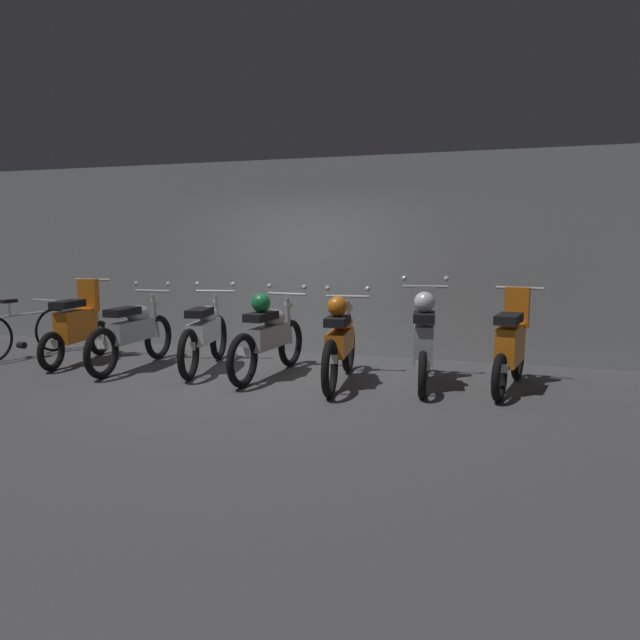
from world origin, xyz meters
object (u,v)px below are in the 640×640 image
object	(u,v)px
motorbike_slot_1	(133,332)
bicycle	(24,333)
motorbike_slot_5	(424,339)
motorbike_slot_6	(511,345)
motorbike_slot_2	(205,333)
motorbike_slot_0	(78,326)
motorbike_slot_3	(269,335)
motorbike_slot_4	(340,341)

from	to	relation	value
motorbike_slot_1	bicycle	bearing A→B (deg)	175.18
motorbike_slot_5	motorbike_slot_6	size ratio (longest dim) A/B	1.01
motorbike_slot_2	motorbike_slot_6	bearing A→B (deg)	0.34
motorbike_slot_0	motorbike_slot_5	world-z (taller)	motorbike_slot_5
motorbike_slot_3	motorbike_slot_0	bearing A→B (deg)	179.42
motorbike_slot_0	motorbike_slot_1	distance (m)	0.99
motorbike_slot_5	bicycle	xyz separation A→B (m)	(-5.93, 0.03, -0.21)
motorbike_slot_4	motorbike_slot_0	bearing A→B (deg)	177.80
motorbike_slot_1	motorbike_slot_5	bearing A→B (deg)	2.04
motorbike_slot_2	motorbike_slot_5	bearing A→B (deg)	-1.68
motorbike_slot_3	motorbike_slot_5	world-z (taller)	motorbike_slot_5
motorbike_slot_0	bicycle	bearing A→B (deg)	176.30
motorbike_slot_2	motorbike_slot_3	size ratio (longest dim) A/B	0.99
motorbike_slot_2	motorbike_slot_6	xyz separation A→B (m)	(3.93, 0.02, 0.03)
motorbike_slot_4	motorbike_slot_6	bearing A→B (deg)	8.59
motorbike_slot_2	motorbike_slot_6	world-z (taller)	motorbike_slot_6
motorbike_slot_4	motorbike_slot_5	size ratio (longest dim) A/B	1.16
motorbike_slot_3	motorbike_slot_6	size ratio (longest dim) A/B	1.17
motorbike_slot_0	motorbike_slot_1	size ratio (longest dim) A/B	0.86
bicycle	motorbike_slot_5	bearing A→B (deg)	-0.29
motorbike_slot_0	bicycle	size ratio (longest dim) A/B	0.98
motorbike_slot_3	bicycle	size ratio (longest dim) A/B	1.14
motorbike_slot_3	motorbike_slot_4	bearing A→B (deg)	-7.06
motorbike_slot_2	motorbike_slot_4	distance (m)	1.98
motorbike_slot_4	bicycle	distance (m)	4.96
motorbike_slot_0	motorbike_slot_4	world-z (taller)	motorbike_slot_0
motorbike_slot_4	motorbike_slot_5	xyz separation A→B (m)	(0.98, 0.19, 0.04)
motorbike_slot_0	motorbike_slot_6	world-z (taller)	same
motorbike_slot_4	bicycle	world-z (taller)	motorbike_slot_4
motorbike_slot_0	motorbike_slot_6	xyz separation A→B (m)	(5.89, 0.15, 0.00)
motorbike_slot_4	motorbike_slot_5	distance (m)	1.00
motorbike_slot_5	bicycle	world-z (taller)	motorbike_slot_5
bicycle	motorbike_slot_0	bearing A→B (deg)	-3.70
motorbike_slot_6	bicycle	bearing A→B (deg)	-179.34
motorbike_slot_3	motorbike_slot_6	xyz separation A→B (m)	(2.95, 0.18, -0.00)
motorbike_slot_1	motorbike_slot_0	bearing A→B (deg)	174.02
motorbike_slot_0	motorbike_slot_5	size ratio (longest dim) A/B	1.00
motorbike_slot_4	motorbike_slot_6	xyz separation A→B (m)	(1.97, 0.30, -0.00)
motorbike_slot_1	motorbike_slot_5	distance (m)	3.92
motorbike_slot_5	motorbike_slot_2	bearing A→B (deg)	178.32
motorbike_slot_5	motorbike_slot_1	bearing A→B (deg)	-177.96
motorbike_slot_1	motorbike_slot_3	xyz separation A→B (m)	(1.96, 0.07, 0.04)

